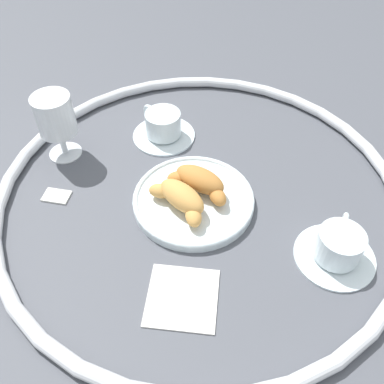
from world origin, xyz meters
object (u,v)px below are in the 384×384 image
Objects in this scene: coffee_cup_near at (338,248)px; folded_napkin at (182,297)px; sugar_packet at (56,195)px; croissant_small at (181,198)px; juice_glass_left at (55,118)px; pastry_plate at (192,199)px; croissant_large at (201,182)px; coffee_cup_far at (163,127)px.

folded_napkin is (0.19, 0.18, -0.02)m from coffee_cup_near.
coffee_cup_near is 0.52m from sugar_packet.
croissant_small is 0.30m from juice_glass_left.
croissant_small is 0.24m from sugar_packet.
coffee_cup_near reaches higher than sugar_packet.
croissant_large is at bearing -105.27° from pastry_plate.
juice_glass_left is at bearing -0.51° from coffee_cup_near.
coffee_cup_far is at bearing -126.04° from sugar_packet.
pastry_plate is 4.54× the size of sugar_packet.
croissant_small is at bearing 75.05° from croissant_large.
pastry_plate is 0.31m from juice_glass_left.
juice_glass_left is 1.27× the size of folded_napkin.
sugar_packet is (0.51, 0.10, -0.02)m from coffee_cup_near.
pastry_plate is 0.27m from coffee_cup_near.
coffee_cup_far is 0.22m from juice_glass_left.
pastry_plate reaches higher than folded_napkin.
croissant_small and coffee_cup_far have the same top height.
croissant_small reaches higher than folded_napkin.
coffee_cup_far is at bearing -39.37° from croissant_large.
coffee_cup_near is 1.24× the size of folded_napkin.
croissant_large is 0.97× the size of juice_glass_left.
pastry_plate reaches higher than sugar_packet.
sugar_packet is (0.24, 0.10, -0.01)m from pastry_plate.
coffee_cup_far is 0.40m from folded_napkin.
coffee_cup_far reaches higher than sugar_packet.
sugar_packet is at bearing 27.29° from croissant_large.
pastry_plate is 1.62× the size of juice_glass_left.
coffee_cup_near is at bearing 179.92° from pastry_plate.
coffee_cup_far is at bearing -52.32° from croissant_small.
croissant_large is 0.20m from coffee_cup_far.
croissant_small reaches higher than pastry_plate.
coffee_cup_far is (0.14, -0.18, -0.01)m from croissant_small.
juice_glass_left is at bearing 3.49° from croissant_large.
coffee_cup_far is 0.97× the size of juice_glass_left.
folded_napkin is at bearing 108.47° from croissant_large.
pastry_plate is at bearing 134.44° from coffee_cup_far.
folded_napkin is at bearing 43.52° from coffee_cup_near.
coffee_cup_far is 1.24× the size of folded_napkin.
sugar_packet is 0.45× the size of folded_napkin.
croissant_small is 0.96× the size of coffee_cup_far.
sugar_packet is (0.24, 0.13, -0.03)m from croissant_large.
croissant_large and croissant_small have the same top height.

